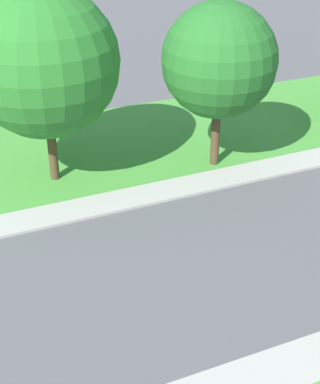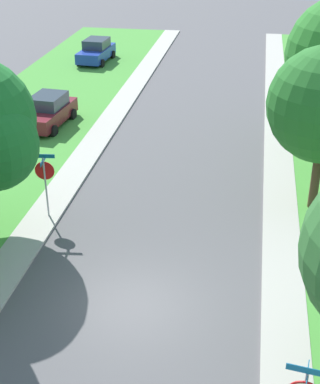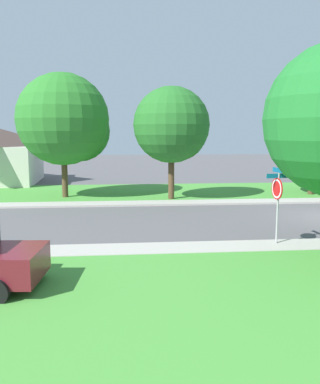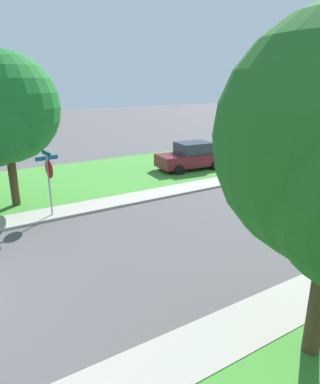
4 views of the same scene
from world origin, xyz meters
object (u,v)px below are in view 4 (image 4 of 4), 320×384
(car_blue_behind_trees, at_px, (313,137))
(stop_sign_far_corner, at_px, (49,173))
(tree_across_right, at_px, (0,112))
(car_maroon_near_corner, at_px, (191,156))

(car_blue_behind_trees, bearing_deg, stop_sign_far_corner, -79.44)
(tree_across_right, bearing_deg, stop_sign_far_corner, 33.70)
(car_maroon_near_corner, relative_size, car_blue_behind_trees, 1.01)
(car_maroon_near_corner, height_order, car_blue_behind_trees, same)
(stop_sign_far_corner, distance_m, car_blue_behind_trees, 23.62)
(stop_sign_far_corner, height_order, car_maroon_near_corner, stop_sign_far_corner)
(stop_sign_far_corner, bearing_deg, car_blue_behind_trees, 100.56)
(car_maroon_near_corner, xyz_separation_m, car_blue_behind_trees, (-0.95, 13.54, 0.00))
(stop_sign_far_corner, xyz_separation_m, car_maroon_near_corner, (-3.38, 9.66, -1.01))
(car_blue_behind_trees, bearing_deg, tree_across_right, -84.24)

